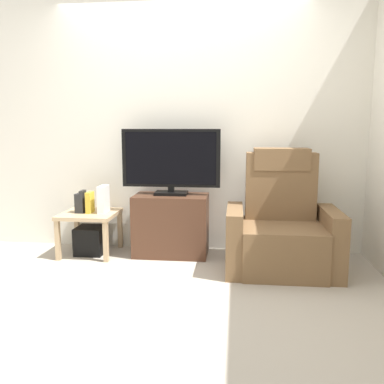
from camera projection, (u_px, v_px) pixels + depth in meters
ground_plane at (163, 287)px, 3.24m from camera, size 6.40×6.40×0.00m
wall_back at (181, 124)px, 4.14m from camera, size 6.40×0.06×2.60m
tv_stand at (171, 225)px, 4.04m from camera, size 0.73×0.42×0.61m
television at (171, 160)px, 3.96m from camera, size 0.97×0.20×0.65m
recliner_armchair at (281, 228)px, 3.63m from camera, size 0.98×0.78×1.08m
side_table at (90, 219)px, 4.06m from camera, size 0.54×0.54×0.43m
subwoofer_box at (91, 240)px, 4.10m from camera, size 0.28×0.28×0.28m
book_leftmost at (79, 203)px, 4.03m from camera, size 0.05×0.11×0.19m
book_middle at (83, 202)px, 4.02m from camera, size 0.04×0.11×0.22m
book_rightmost at (90, 202)px, 4.01m from camera, size 0.05×0.13×0.21m
game_console at (103, 199)px, 4.02m from camera, size 0.07×0.20×0.27m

